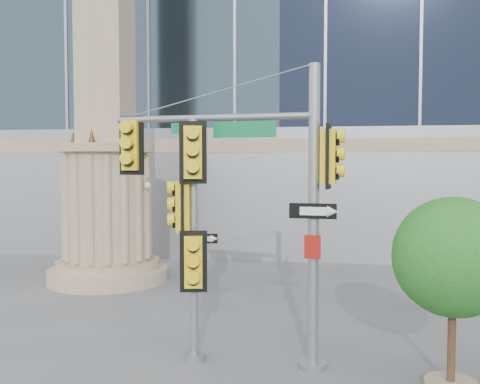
# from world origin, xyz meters

# --- Properties ---
(monument) EXTENTS (4.40, 4.40, 16.60)m
(monument) POSITION_xyz_m (-6.00, 9.00, 5.52)
(monument) COLOR tan
(monument) RESTS_ON ground
(main_signal_pole) EXTENTS (4.98, 1.02, 6.46)m
(main_signal_pole) POSITION_xyz_m (0.53, 1.63, 4.00)
(main_signal_pole) COLOR slate
(main_signal_pole) RESTS_ON ground
(secondary_signal_pole) EXTENTS (0.98, 0.71, 5.37)m
(secondary_signal_pole) POSITION_xyz_m (-0.97, 1.50, 3.15)
(secondary_signal_pole) COLOR slate
(secondary_signal_pole) RESTS_ON ground
(street_tree) EXTENTS (2.40, 2.35, 3.74)m
(street_tree) POSITION_xyz_m (4.43, 0.99, 2.46)
(street_tree) COLOR tan
(street_tree) RESTS_ON ground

